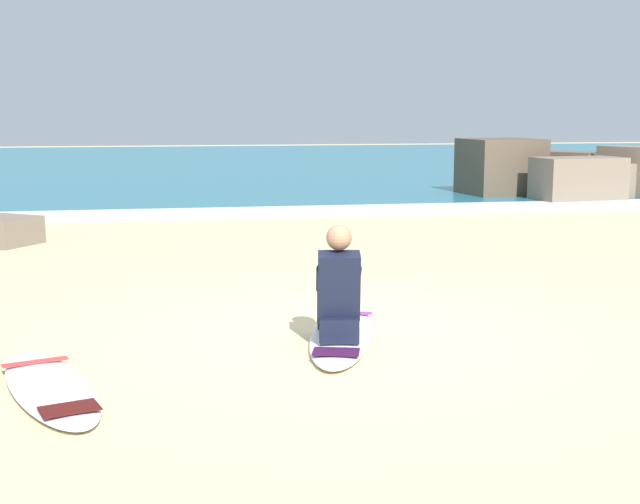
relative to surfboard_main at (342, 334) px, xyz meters
name	(u,v)px	position (x,y,z in m)	size (l,w,h in m)	color
ground_plane	(345,335)	(0.04, 0.08, -0.04)	(80.00, 80.00, 0.00)	beige
sea	(212,165)	(0.04, 22.43, 0.01)	(80.00, 28.00, 0.10)	teal
breaking_foam	(250,212)	(0.04, 8.73, 0.02)	(80.00, 0.90, 0.11)	white
surfboard_main	(342,334)	(0.00, 0.00, 0.00)	(1.07, 2.24, 0.08)	white
surfer_seated	(339,294)	(-0.08, -0.24, 0.40)	(0.44, 0.74, 0.95)	black
surfboard_spare_near	(50,387)	(-2.29, -1.06, 0.00)	(1.10, 1.99, 0.08)	silver
rock_outcrop_distant	(558,174)	(6.86, 10.36, 0.51)	(4.12, 3.18, 1.30)	brown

